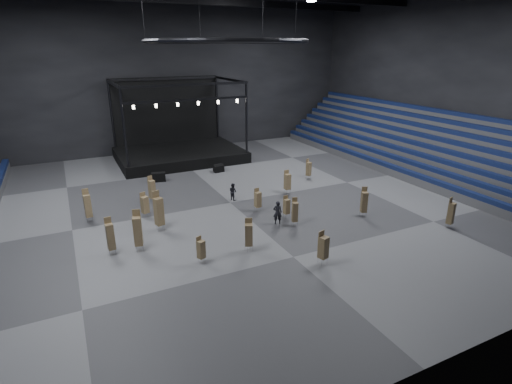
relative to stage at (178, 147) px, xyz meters
name	(u,v)px	position (x,y,z in m)	size (l,w,h in m)	color
floor	(230,203)	(0.00, -16.24, -1.45)	(50.00, 50.00, 0.00)	#565759
wall_back	(163,78)	(0.00, 4.76, 7.55)	(50.00, 0.20, 18.00)	black
wall_front	(463,160)	(0.00, -37.24, 7.55)	(50.00, 0.20, 18.00)	black
wall_right	(450,84)	(25.00, -16.24, 7.55)	(0.20, 42.00, 18.00)	black
bleachers_right	(426,154)	(22.94, -16.24, 0.28)	(7.20, 40.00, 6.40)	#474749
stage	(178,147)	(0.00, 0.00, 0.00)	(14.00, 10.00, 9.20)	black
truss_ring	(226,41)	(0.00, -16.24, 11.55)	(12.30, 12.30, 5.15)	black
flight_case_left	(159,177)	(-4.16, -7.71, -1.00)	(1.35, 0.67, 0.90)	black
flight_case_mid	(219,169)	(2.37, -7.37, -1.09)	(1.08, 0.54, 0.72)	black
flight_case_right	(218,168)	(2.49, -6.95, -1.09)	(1.09, 0.54, 0.72)	black
chair_stack_0	(138,230)	(-8.64, -21.56, 0.00)	(0.63, 0.63, 2.86)	silver
chair_stack_1	(364,201)	(8.34, -23.50, -0.21)	(0.58, 0.58, 2.41)	silver
chair_stack_2	(88,205)	(-11.18, -15.11, -0.11)	(0.53, 0.53, 2.61)	silver
chair_stack_3	(152,189)	(-5.93, -13.15, -0.23)	(0.60, 0.60, 2.34)	silver
chair_stack_4	(309,169)	(9.68, -13.54, -0.37)	(0.54, 0.54, 2.07)	silver
chair_stack_5	(159,211)	(-6.69, -19.07, 0.09)	(0.69, 0.69, 3.02)	silver
chair_stack_6	(287,181)	(5.57, -16.35, -0.28)	(0.51, 0.51, 2.19)	silver
chair_stack_7	(323,247)	(1.17, -28.22, -0.29)	(0.63, 0.63, 2.17)	silver
chair_stack_8	(287,206)	(2.74, -21.09, -0.49)	(0.43, 0.43, 1.80)	silver
chair_stack_9	(258,199)	(1.31, -18.93, -0.41)	(0.51, 0.51, 1.94)	silver
chair_stack_10	(145,204)	(-7.16, -16.24, -0.34)	(0.62, 0.62, 2.06)	silver
chair_stack_11	(110,236)	(-10.31, -21.28, -0.15)	(0.50, 0.50, 2.55)	silver
chair_stack_12	(451,213)	(12.62, -27.98, -0.26)	(0.50, 0.50, 2.35)	silver
chair_stack_13	(249,234)	(-2.19, -24.69, -0.26)	(0.65, 0.65, 2.25)	silver
chair_stack_14	(295,211)	(2.55, -22.62, -0.32)	(0.52, 0.52, 2.20)	silver
chair_stack_15	(201,249)	(-5.49, -24.84, -0.50)	(0.54, 0.54, 1.77)	silver
man_center	(278,213)	(1.55, -21.80, -0.54)	(0.67, 0.44, 1.82)	black
crew_member	(233,192)	(0.49, -15.70, -0.69)	(0.74, 0.58, 1.52)	black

